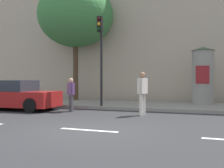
% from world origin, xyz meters
% --- Properties ---
extents(ground_plane, '(80.00, 80.00, 0.00)m').
position_xyz_m(ground_plane, '(0.00, 0.00, 0.00)').
color(ground_plane, '#2B2B2D').
extents(sidewalk_curb, '(36.00, 4.00, 0.15)m').
position_xyz_m(sidewalk_curb, '(0.00, 7.00, 0.07)').
color(sidewalk_curb, gray).
rests_on(sidewalk_curb, ground_plane).
extents(lane_markings, '(25.80, 0.16, 0.01)m').
position_xyz_m(lane_markings, '(0.00, 0.00, 0.00)').
color(lane_markings, silver).
rests_on(lane_markings, ground_plane).
extents(building_backdrop, '(36.00, 5.00, 9.32)m').
position_xyz_m(building_backdrop, '(0.00, 12.00, 4.66)').
color(building_backdrop, '#B7A893').
rests_on(building_backdrop, ground_plane).
extents(traffic_light, '(0.24, 0.45, 4.35)m').
position_xyz_m(traffic_light, '(-1.75, 5.24, 3.07)').
color(traffic_light, black).
rests_on(traffic_light, sidewalk_curb).
extents(poster_column, '(1.21, 1.21, 2.99)m').
position_xyz_m(poster_column, '(2.94, 7.84, 1.67)').
color(poster_column, gray).
rests_on(poster_column, sidewalk_curb).
extents(street_tree, '(4.69, 4.69, 7.29)m').
position_xyz_m(street_tree, '(-4.62, 8.21, 5.43)').
color(street_tree, '#4C3826').
rests_on(street_tree, sidewalk_curb).
extents(pedestrian_with_bag, '(0.48, 0.48, 1.52)m').
position_xyz_m(pedestrian_with_bag, '(-2.61, 3.81, 0.88)').
color(pedestrian_with_bag, '#4C4C51').
rests_on(pedestrian_with_bag, ground_plane).
extents(pedestrian_near_pole, '(0.35, 0.63, 1.75)m').
position_xyz_m(pedestrian_near_pole, '(0.73, 3.62, 1.04)').
color(pedestrian_near_pole, silver).
rests_on(pedestrian_near_pole, ground_plane).
extents(parked_car_dark, '(4.62, 1.97, 1.41)m').
position_xyz_m(parked_car_dark, '(-5.75, 3.59, 0.68)').
color(parked_car_dark, maroon).
rests_on(parked_car_dark, ground_plane).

